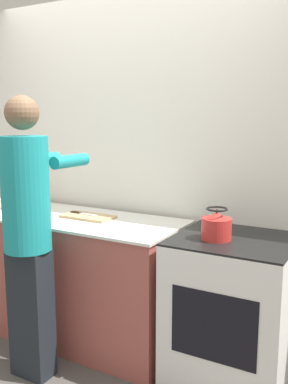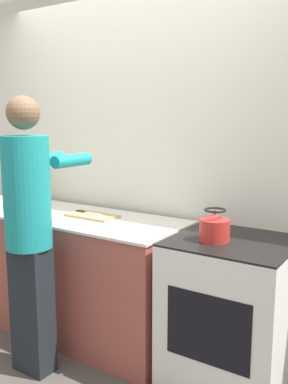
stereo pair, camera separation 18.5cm
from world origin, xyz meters
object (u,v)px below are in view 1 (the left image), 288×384
(kettle, at_px, (216,226))
(bowl_prep, at_px, (19,203))
(person, at_px, (29,227))
(canister_jar, at_px, (20,193))
(cutting_board, at_px, (88,217))
(knife, at_px, (83,213))
(oven, at_px, (232,311))

(kettle, bearing_deg, bowl_prep, 176.61)
(person, xyz_separation_m, canister_jar, (-0.83, 0.75, 0.02))
(person, relative_size, bowl_prep, 8.74)
(cutting_board, relative_size, canister_jar, 2.41)
(knife, bearing_deg, kettle, -2.25)
(knife, relative_size, bowl_prep, 1.21)
(oven, relative_size, knife, 3.79)
(bowl_prep, height_order, canister_jar, canister_jar)
(oven, relative_size, person, 0.52)
(cutting_board, xyz_separation_m, bowl_prep, (-0.67, -0.00, 0.03))
(oven, height_order, canister_jar, canister_jar)
(oven, relative_size, cutting_board, 2.42)
(bowl_prep, bearing_deg, oven, -0.73)
(oven, xyz_separation_m, canister_jar, (-1.94, 0.22, 0.53))
(cutting_board, xyz_separation_m, knife, (-0.06, 0.02, 0.01))
(person, bearing_deg, knife, 93.66)
(kettle, xyz_separation_m, canister_jar, (-1.85, 0.29, -0.01))
(cutting_board, distance_m, bowl_prep, 0.67)
(person, relative_size, kettle, 9.27)
(oven, distance_m, cutting_board, 1.17)
(bowl_prep, bearing_deg, knife, 1.93)
(canister_jar, bearing_deg, person, -42.12)
(knife, xyz_separation_m, kettle, (1.05, -0.12, 0.06))
(oven, relative_size, kettle, 4.86)
(knife, bearing_deg, person, -82.13)
(oven, height_order, kettle, kettle)
(knife, bearing_deg, bowl_prep, -173.86)
(oven, bearing_deg, bowl_prep, 179.27)
(kettle, relative_size, canister_jar, 1.20)
(cutting_board, bearing_deg, kettle, -5.74)
(knife, distance_m, canister_jar, 0.82)
(knife, distance_m, kettle, 1.06)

